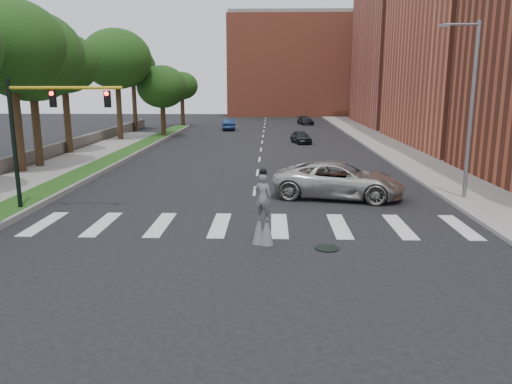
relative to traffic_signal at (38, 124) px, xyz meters
The scene contains 24 objects.
ground_plane 11.04m from the traffic_signal, 17.05° to the right, with size 160.00×160.00×0.00m, color black.
grass_median 17.56m from the traffic_signal, 95.77° to the left, with size 2.00×60.00×0.25m, color #1B4413.
median_curb 17.48m from the traffic_signal, 92.25° to the left, with size 0.20×60.00×0.28m, color gray.
sidewalk_left 9.37m from the traffic_signal, 123.98° to the left, with size 4.00×60.00×0.18m, color gray.
sidewalk_right 31.58m from the traffic_signal, 44.64° to the left, with size 5.00×90.00×0.18m, color gray.
stone_wall 20.64m from the traffic_signal, 110.80° to the left, with size 0.50×56.00×1.10m, color #58534B.
manhole 14.33m from the traffic_signal, 21.36° to the right, with size 0.90×0.90×0.04m, color black.
building_mid 42.43m from the traffic_signal, 40.35° to the left, with size 16.00×22.00×24.00m, color #C25A3D.
building_far 60.38m from the traffic_signal, 58.07° to the left, with size 16.00×22.00×20.00m, color #B45542.
building_backdrop 76.80m from the traffic_signal, 78.12° to the left, with size 26.00×14.00×18.00m, color #C25A3D.
streetlight 20.91m from the traffic_signal, ahead, with size 2.05×0.20×9.00m.
traffic_signal is the anchor object (origin of this frame).
stilt_performer 11.72m from the traffic_signal, 23.39° to the right, with size 0.81×0.66×2.93m.
suv_crossing 15.09m from the traffic_signal, 13.86° to the left, with size 3.17×6.86×1.91m, color #B5B3AB.
car_near 31.57m from the traffic_signal, 64.00° to the left, with size 1.47×3.66×1.25m, color black.
car_mid 43.10m from the traffic_signal, 83.16° to the left, with size 1.52×4.37×1.44m, color navy.
car_far 54.05m from the traffic_signal, 72.99° to the left, with size 1.64×4.03×1.17m, color black.
tree_2 12.60m from the traffic_signal, 121.19° to the left, with size 7.11×7.11×11.37m.
tree_3 20.81m from the traffic_signal, 108.74° to the left, with size 5.87×5.87×10.13m.
tree_4 30.82m from the traffic_signal, 100.05° to the left, with size 7.23×7.23×11.52m.
tree_5 41.86m from the traffic_signal, 99.22° to the left, with size 5.70×5.70×10.49m.
tree_6 33.57m from the traffic_signal, 92.46° to the left, with size 5.51×5.51×7.95m.
tree_7 47.73m from the traffic_signal, 92.05° to the left, with size 4.49×4.49×7.55m.
tree_8 14.18m from the traffic_signal, 115.70° to the left, with size 7.32×7.32×10.95m.
Camera 1 is at (0.89, -19.68, 6.01)m, focal length 35.00 mm.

